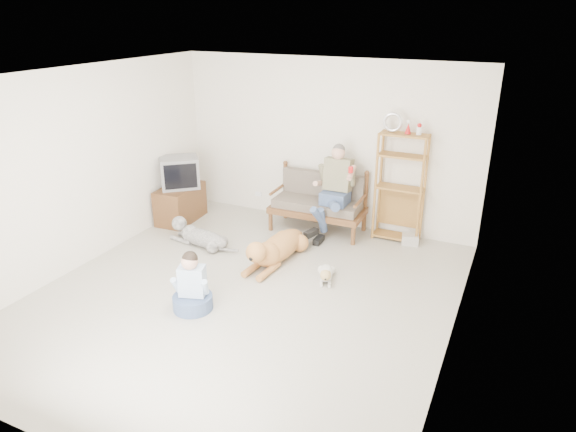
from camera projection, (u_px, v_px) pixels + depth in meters
The scene contains 17 objects.
floor at pixel (244, 296), 6.48m from camera, with size 5.50×5.50×0.00m, color beige.
ceiling at pixel (236, 77), 5.47m from camera, with size 5.50×5.50×0.00m, color white.
wall_back at pixel (326, 144), 8.28m from camera, with size 5.00×5.00×0.00m, color silver.
wall_front at pixel (47, 313), 3.67m from camera, with size 5.00×5.00×0.00m, color silver.
wall_left at pixel (80, 169), 6.96m from camera, with size 5.50×5.50×0.00m, color silver.
wall_right at pixel (463, 233), 4.99m from camera, with size 5.50×5.50×0.00m, color silver.
loveseat at pixel (319, 201), 8.29m from camera, with size 1.52×0.74×0.95m.
man at pixel (331, 197), 7.90m from camera, with size 0.56×0.80×1.29m.
etagere at pixel (400, 187), 7.79m from camera, with size 0.75×0.33×1.98m.
book_stack at pixel (410, 239), 7.88m from camera, with size 0.25×0.18×0.16m, color silver.
tv_stand at pixel (180, 204), 8.71m from camera, with size 0.56×0.93×0.60m.
crt_tv at pixel (180, 172), 8.50m from camera, with size 0.78×0.77×0.51m.
wall_outlet at pixel (258, 194), 9.16m from camera, with size 0.12×0.02×0.08m, color white.
golden_retriever at pixel (275, 249), 7.29m from camera, with size 0.49×1.65×0.50m.
shaggy_dog at pixel (198, 235), 7.85m from camera, with size 1.29×0.41×0.38m.
terrier at pixel (326, 274), 6.82m from camera, with size 0.30×0.59×0.23m.
child at pixel (192, 288), 6.12m from camera, with size 0.48×0.48×0.76m.
Camera 1 is at (2.90, -4.86, 3.38)m, focal length 32.00 mm.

